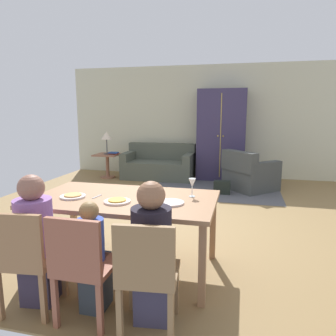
# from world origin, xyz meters

# --- Properties ---
(ground_plane) EXTENTS (7.08, 6.01, 0.02)m
(ground_plane) POSITION_xyz_m (0.00, 0.41, -0.01)
(ground_plane) COLOR olive
(back_wall) EXTENTS (7.08, 0.10, 2.70)m
(back_wall) POSITION_xyz_m (0.00, 3.46, 1.35)
(back_wall) COLOR beige
(back_wall) RESTS_ON ground_plane
(dining_table) EXTENTS (1.80, 1.01, 0.76)m
(dining_table) POSITION_xyz_m (-0.26, -1.53, 0.69)
(dining_table) COLOR #A2734E
(dining_table) RESTS_ON ground_plane
(plate_near_man) EXTENTS (0.25, 0.25, 0.02)m
(plate_near_man) POSITION_xyz_m (-0.76, -1.65, 0.77)
(plate_near_man) COLOR silver
(plate_near_man) RESTS_ON dining_table
(pizza_near_man) EXTENTS (0.17, 0.17, 0.01)m
(pizza_near_man) POSITION_xyz_m (-0.76, -1.65, 0.78)
(pizza_near_man) COLOR #DA9C4F
(pizza_near_man) RESTS_ON plate_near_man
(plate_near_child) EXTENTS (0.25, 0.25, 0.02)m
(plate_near_child) POSITION_xyz_m (-0.26, -1.71, 0.77)
(plate_near_child) COLOR silver
(plate_near_child) RESTS_ON dining_table
(pizza_near_child) EXTENTS (0.17, 0.17, 0.01)m
(pizza_near_child) POSITION_xyz_m (-0.26, -1.71, 0.78)
(pizza_near_child) COLOR gold
(pizza_near_child) RESTS_ON plate_near_child
(plate_near_woman) EXTENTS (0.25, 0.25, 0.02)m
(plate_near_woman) POSITION_xyz_m (0.24, -1.63, 0.77)
(plate_near_woman) COLOR silver
(plate_near_woman) RESTS_ON dining_table
(wine_glass) EXTENTS (0.07, 0.07, 0.19)m
(wine_glass) POSITION_xyz_m (0.39, -1.35, 0.89)
(wine_glass) COLOR silver
(wine_glass) RESTS_ON dining_table
(fork) EXTENTS (0.04, 0.15, 0.01)m
(fork) POSITION_xyz_m (-0.53, -1.58, 0.76)
(fork) COLOR silver
(fork) RESTS_ON dining_table
(knife) EXTENTS (0.02, 0.17, 0.01)m
(knife) POSITION_xyz_m (-0.10, -1.43, 0.76)
(knife) COLOR silver
(knife) RESTS_ON dining_table
(dining_chair_man) EXTENTS (0.47, 0.47, 0.87)m
(dining_chair_man) POSITION_xyz_m (-0.75, -2.40, 0.49)
(dining_chair_man) COLOR #986B43
(dining_chair_man) RESTS_ON ground_plane
(person_man) EXTENTS (0.31, 0.41, 1.11)m
(person_man) POSITION_xyz_m (-0.76, -2.22, 0.51)
(person_man) COLOR #39324A
(person_man) RESTS_ON ground_plane
(dining_chair_child) EXTENTS (0.42, 0.42, 0.87)m
(dining_chair_child) POSITION_xyz_m (-0.26, -2.40, 0.49)
(dining_chair_child) COLOR #96543D
(dining_chair_child) RESTS_ON ground_plane
(person_child) EXTENTS (0.22, 0.29, 0.92)m
(person_child) POSITION_xyz_m (-0.26, -2.23, 0.43)
(person_child) COLOR #353F49
(person_child) RESTS_ON ground_plane
(dining_chair_woman) EXTENTS (0.46, 0.46, 0.87)m
(dining_chair_woman) POSITION_xyz_m (0.25, -2.40, 0.49)
(dining_chair_woman) COLOR olive
(dining_chair_woman) RESTS_ON ground_plane
(person_woman) EXTENTS (0.31, 0.41, 1.11)m
(person_woman) POSITION_xyz_m (0.23, -2.22, 0.51)
(person_woman) COLOR #3F3C59
(person_woman) RESTS_ON ground_plane
(area_rug) EXTENTS (2.60, 1.80, 0.01)m
(area_rug) POSITION_xyz_m (0.33, 2.00, 0.00)
(area_rug) COLOR #4D4D53
(area_rug) RESTS_ON ground_plane
(couch) EXTENTS (1.67, 0.86, 0.82)m
(couch) POSITION_xyz_m (-1.10, 2.85, 0.30)
(couch) COLOR #4C5144
(couch) RESTS_ON ground_plane
(armchair) EXTENTS (1.21, 1.21, 0.82)m
(armchair) POSITION_xyz_m (1.01, 2.16, 0.32)
(armchair) COLOR #404441
(armchair) RESTS_ON ground_plane
(armoire) EXTENTS (1.10, 0.59, 2.10)m
(armoire) POSITION_xyz_m (0.36, 3.07, 1.05)
(armoire) COLOR #332C4C
(armoire) RESTS_ON ground_plane
(side_table) EXTENTS (0.56, 0.56, 0.58)m
(side_table) POSITION_xyz_m (-2.33, 2.60, 0.38)
(side_table) COLOR #905B43
(side_table) RESTS_ON ground_plane
(table_lamp) EXTENTS (0.26, 0.26, 0.54)m
(table_lamp) POSITION_xyz_m (-2.33, 2.60, 1.01)
(table_lamp) COLOR #403B3F
(table_lamp) RESTS_ON side_table
(book_lower) EXTENTS (0.22, 0.16, 0.03)m
(book_lower) POSITION_xyz_m (-2.16, 2.61, 0.59)
(book_lower) COLOR #97362F
(book_lower) RESTS_ON side_table
(book_upper) EXTENTS (0.22, 0.16, 0.03)m
(book_upper) POSITION_xyz_m (-2.16, 2.58, 0.62)
(book_upper) COLOR navy
(book_upper) RESTS_ON book_lower
(handbag) EXTENTS (0.32, 0.16, 0.26)m
(handbag) POSITION_xyz_m (0.50, 1.70, 0.13)
(handbag) COLOR black
(handbag) RESTS_ON ground_plane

